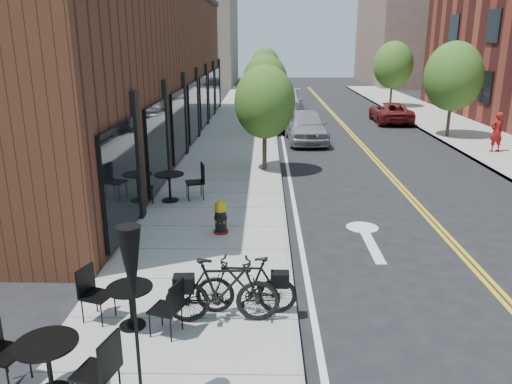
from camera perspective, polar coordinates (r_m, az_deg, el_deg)
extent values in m
plane|color=black|center=(10.25, 4.27, -10.55)|extent=(120.00, 120.00, 0.00)
cube|color=#9E9B93|center=(19.70, -3.10, 3.18)|extent=(4.00, 70.00, 0.12)
cube|color=#4F2919|center=(23.86, -13.69, 13.50)|extent=(5.00, 28.00, 7.00)
cube|color=#726656|center=(57.57, -6.64, 17.05)|extent=(8.00, 14.00, 10.00)
cube|color=brown|center=(61.38, 17.56, 17.34)|extent=(10.00, 16.00, 12.00)
cylinder|color=#382B1E|center=(18.48, 0.99, 5.04)|extent=(0.16, 0.16, 1.61)
ellipsoid|color=#335C1D|center=(18.21, 1.01, 10.24)|extent=(2.20, 2.20, 2.64)
cylinder|color=#382B1E|center=(26.35, 1.02, 8.68)|extent=(0.16, 0.16, 1.68)
ellipsoid|color=#335C1D|center=(26.16, 1.04, 12.50)|extent=(2.30, 2.30, 2.76)
cylinder|color=#382B1E|center=(34.30, 1.04, 10.50)|extent=(0.16, 0.16, 1.57)
ellipsoid|color=#335C1D|center=(34.16, 1.06, 13.22)|extent=(2.10, 2.10, 2.52)
cylinder|color=#382B1E|center=(42.25, 1.05, 11.80)|extent=(0.16, 0.16, 1.71)
ellipsoid|color=#335C1D|center=(42.13, 1.07, 14.26)|extent=(2.40, 2.40, 2.88)
cylinder|color=#382B1E|center=(26.97, 21.17, 7.90)|extent=(0.16, 0.16, 1.82)
ellipsoid|color=#335C1D|center=(26.76, 21.63, 12.19)|extent=(2.80, 2.80, 3.36)
cylinder|color=#382B1E|center=(38.38, 15.17, 10.80)|extent=(0.16, 0.16, 1.82)
ellipsoid|color=#335C1D|center=(38.24, 15.41, 13.82)|extent=(2.80, 2.80, 3.36)
cylinder|color=maroon|center=(12.54, -4.02, -4.52)|extent=(0.42, 0.42, 0.06)
cylinder|color=black|center=(12.44, -4.05, -3.32)|extent=(0.32, 0.32, 0.56)
cylinder|color=gold|center=(12.34, -4.07, -2.05)|extent=(0.36, 0.36, 0.04)
cylinder|color=gold|center=(12.32, -4.08, -1.73)|extent=(0.31, 0.31, 0.13)
ellipsoid|color=gold|center=(12.30, -4.09, -1.40)|extent=(0.30, 0.30, 0.16)
cylinder|color=gold|center=(12.27, -4.10, -1.02)|extent=(0.05, 0.05, 0.06)
imported|color=black|center=(8.79, -1.15, -10.63)|extent=(1.78, 0.51, 1.06)
imported|color=black|center=(8.54, -3.84, -11.16)|extent=(1.97, 0.66, 1.17)
cylinder|color=black|center=(7.59, -22.53, -18.17)|extent=(0.08, 0.08, 0.77)
cylinder|color=black|center=(7.38, -22.88, -15.67)|extent=(1.02, 1.02, 0.03)
cylinder|color=black|center=(8.92, -13.93, -14.56)|extent=(0.56, 0.56, 0.03)
cylinder|color=black|center=(8.75, -14.09, -12.63)|extent=(0.08, 0.08, 0.70)
cylinder|color=black|center=(8.58, -14.26, -10.56)|extent=(0.96, 0.96, 0.03)
cylinder|color=black|center=(15.18, -9.76, -0.93)|extent=(0.62, 0.62, 0.03)
cylinder|color=black|center=(15.06, -9.83, 0.51)|extent=(0.08, 0.08, 0.80)
cylinder|color=black|center=(14.95, -9.91, 2.01)|extent=(1.07, 1.07, 0.03)
cylinder|color=black|center=(6.57, -13.59, -14.29)|extent=(0.05, 0.05, 2.43)
cone|color=black|center=(6.23, -14.06, -8.48)|extent=(0.29, 0.29, 1.08)
imported|color=gray|center=(24.41, 5.72, 7.52)|extent=(2.02, 4.65, 1.56)
imported|color=black|center=(28.16, 3.91, 8.64)|extent=(1.77, 4.32, 1.39)
imported|color=silver|center=(34.17, 3.43, 10.22)|extent=(2.68, 5.50, 1.54)
imported|color=maroon|center=(31.30, 15.13, 8.77)|extent=(2.15, 4.46, 1.23)
imported|color=maroon|center=(23.89, 25.80, 6.20)|extent=(0.71, 0.56, 1.71)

